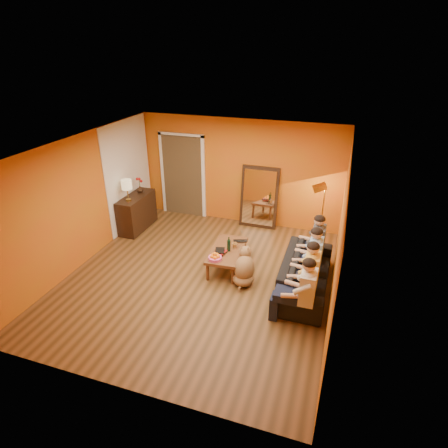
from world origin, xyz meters
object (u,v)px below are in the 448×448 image
(coffee_table, at_px, (227,258))
(floor_lamp, at_px, (322,216))
(mirror_frame, at_px, (259,197))
(sideboard, at_px, (137,212))
(laptop, at_px, (241,242))
(person_mid_left, at_px, (311,274))
(vase, at_px, (140,189))
(table_lamp, at_px, (127,190))
(person_far_right, at_px, (318,244))
(tumbler, at_px, (235,245))
(person_mid_right, at_px, (315,258))
(person_far_left, at_px, (307,292))
(wine_bottle, at_px, (229,244))
(dog, at_px, (245,266))
(sofa, at_px, (305,273))

(coffee_table, xyz_separation_m, floor_lamp, (1.70, 1.54, 0.51))
(mirror_frame, relative_size, sideboard, 1.29)
(sideboard, relative_size, laptop, 4.00)
(mirror_frame, xyz_separation_m, person_mid_left, (1.58, -2.74, -0.15))
(sideboard, distance_m, vase, 0.57)
(sideboard, bearing_deg, table_lamp, -90.00)
(person_far_right, height_order, tumbler, person_far_right)
(sideboard, distance_m, person_mid_left, 4.68)
(person_mid_right, height_order, person_far_right, same)
(person_far_right, bearing_deg, vase, 169.53)
(person_far_left, height_order, laptop, person_far_left)
(person_far_left, distance_m, person_mid_right, 1.10)
(person_mid_left, height_order, wine_bottle, person_mid_left)
(mirror_frame, height_order, dog, mirror_frame)
(sofa, bearing_deg, coffee_table, 82.80)
(sideboard, height_order, person_far_left, person_far_left)
(person_mid_right, bearing_deg, dog, -165.89)
(person_far_right, xyz_separation_m, laptop, (-1.55, -0.10, -0.18))
(person_far_left, height_order, tumbler, person_far_left)
(person_mid_left, relative_size, laptop, 4.13)
(dog, bearing_deg, sideboard, 148.38)
(mirror_frame, xyz_separation_m, table_lamp, (-2.79, -1.38, 0.34))
(dog, bearing_deg, person_mid_left, -17.87)
(person_mid_right, bearing_deg, floor_lamp, 91.05)
(sofa, distance_m, person_far_right, 0.73)
(floor_lamp, bearing_deg, person_mid_right, -104.68)
(person_far_left, distance_m, tumbler, 2.09)
(dog, bearing_deg, sofa, 3.67)
(wine_bottle, distance_m, tumbler, 0.21)
(tumbler, bearing_deg, sideboard, 162.23)
(floor_lamp, bearing_deg, sofa, -109.01)
(mirror_frame, bearing_deg, floor_lamp, -19.33)
(person_far_right, xyz_separation_m, wine_bottle, (-1.68, -0.50, -0.03))
(tumbler, bearing_deg, sofa, -12.29)
(sideboard, xyz_separation_m, floor_lamp, (4.34, 0.54, 0.29))
(mirror_frame, xyz_separation_m, sideboard, (-2.79, -1.08, -0.34))
(floor_lamp, relative_size, tumbler, 13.70)
(floor_lamp, relative_size, person_far_left, 1.18)
(floor_lamp, xyz_separation_m, person_far_left, (0.03, -2.74, -0.11))
(sofa, relative_size, vase, 12.49)
(person_far_left, bearing_deg, person_mid_right, 90.00)
(sideboard, relative_size, table_lamp, 2.31)
(vase, bearing_deg, tumbler, -22.34)
(person_far_left, distance_m, vase, 5.02)
(person_mid_left, distance_m, person_far_right, 1.10)
(mirror_frame, xyz_separation_m, dog, (0.33, -2.50, -0.39))
(wine_bottle, xyz_separation_m, tumbler, (0.07, 0.17, -0.11))
(dog, height_order, wine_bottle, dog)
(person_mid_left, bearing_deg, tumbler, 154.35)
(person_mid_right, xyz_separation_m, wine_bottle, (-1.68, 0.05, -0.03))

